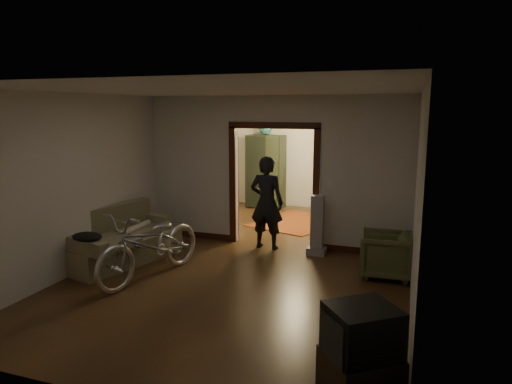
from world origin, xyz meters
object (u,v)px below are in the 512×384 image
at_px(desk, 358,201).
at_px(person, 267,203).
at_px(armchair, 385,255).
at_px(locker, 266,171).
at_px(sofa, 122,235).
at_px(bicycle, 151,244).

bearing_deg(desk, person, -127.04).
xyz_separation_m(armchair, person, (-2.17, 0.78, 0.52)).
distance_m(armchair, person, 2.37).
height_order(armchair, locker, locker).
bearing_deg(armchair, sofa, -82.44).
relative_size(bicycle, armchair, 2.73).
height_order(armchair, desk, armchair).
bearing_deg(sofa, armchair, 24.64).
distance_m(bicycle, person, 2.38).
relative_size(armchair, desk, 0.83).
distance_m(person, desk, 3.59).
bearing_deg(bicycle, locker, 102.39).
xyz_separation_m(bicycle, desk, (2.47, 5.35, -0.21)).
xyz_separation_m(bicycle, locker, (0.06, 5.49, 0.40)).
height_order(bicycle, armchair, bicycle).
bearing_deg(desk, armchair, -93.66).
bearing_deg(armchair, person, -111.86).
bearing_deg(desk, sofa, -140.90).
bearing_deg(sofa, bicycle, -15.32).
xyz_separation_m(person, desk, (1.28, 3.32, -0.52)).
xyz_separation_m(sofa, locker, (0.96, 4.97, 0.49)).
relative_size(sofa, locker, 1.05).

